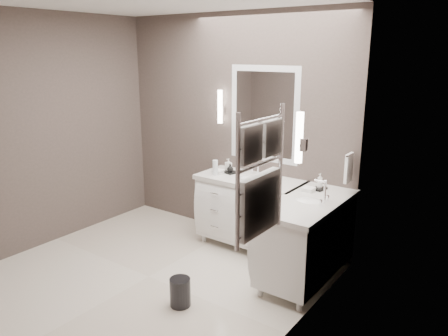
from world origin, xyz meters
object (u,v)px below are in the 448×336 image
Objects in this scene: vanity_right at (307,235)px; towel_ladder at (260,183)px; vanity_back at (250,208)px; waste_bin at (180,292)px.

vanity_right is 1.60m from towel_ladder.
towel_ladder is (0.23, -1.30, 0.91)m from vanity_right.
vanity_back and vanity_right have the same top height.
vanity_back is at bearing 159.62° from vanity_right.
vanity_right reaches higher than waste_bin.
vanity_back is 1.38× the size of towel_ladder.
towel_ladder is at bearing -55.90° from vanity_back.
vanity_back is 2.16m from towel_ladder.
towel_ladder reaches higher than vanity_back.
towel_ladder is 1.58m from waste_bin.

